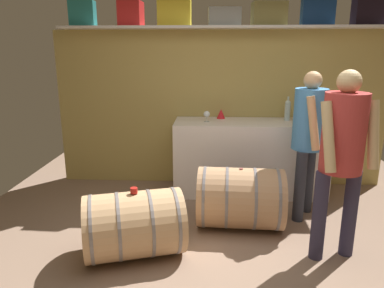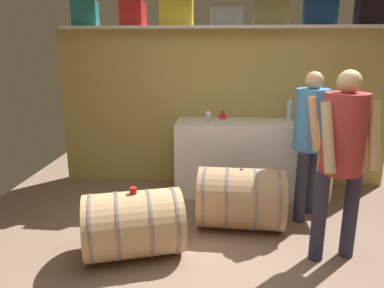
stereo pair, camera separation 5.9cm
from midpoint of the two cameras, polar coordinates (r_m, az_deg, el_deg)
The scene contains 19 objects.
ground_plane at distance 3.67m, azimuth 4.28°, elevation -15.27°, with size 5.63×7.69×0.02m, color #876B58.
back_wall_panel at distance 4.93m, azimuth 4.12°, elevation 5.54°, with size 4.43×0.10×2.08m, color tan.
high_shelf_board at distance 4.73m, azimuth 4.39°, elevation 18.00°, with size 4.07×0.40×0.03m, color silver.
toolcase_teal at distance 5.02m, azimuth -17.35°, elevation 19.18°, with size 0.31×0.18×0.31m, color #237676.
toolcase_red at distance 4.85m, azimuth -10.06°, elevation 19.71°, with size 0.28×0.27×0.30m, color red.
toolcase_yellow at distance 4.77m, azimuth -3.19°, elevation 20.28°, with size 0.41×0.19×0.35m, color yellow.
toolcase_grey at distance 4.74m, azimuth 4.81°, elevation 19.50°, with size 0.39×0.25×0.22m, color gray.
toolcase_olive at distance 4.79m, azimuth 11.78°, elevation 19.59°, with size 0.41×0.24×0.28m, color olive.
toolcase_navy at distance 4.91m, azimuth 19.01°, elevation 19.22°, with size 0.38×0.19×0.32m, color navy.
toolcase_black at distance 5.10m, azimuth 25.94°, elevation 18.45°, with size 0.36×0.18×0.33m, color black.
work_cabinet at distance 4.71m, azimuth 8.73°, elevation -2.12°, with size 1.93×0.64×0.95m, color white.
wine_bottle_clear at distance 4.76m, azimuth 14.61°, elevation 5.29°, with size 0.07×0.07×0.31m.
wine_glass at distance 4.52m, azimuth 1.98°, elevation 4.71°, with size 0.08×0.08×0.14m.
red_funnel at distance 4.77m, azimuth 4.28°, elevation 4.83°, with size 0.11×0.11×0.13m, color red.
wine_barrel_near at distance 3.35m, azimuth -9.70°, elevation -12.52°, with size 1.01×0.83×0.61m.
wine_barrel_far at distance 3.83m, azimuth 7.23°, elevation -8.51°, with size 0.91×0.68×0.65m.
tasting_cup at distance 3.21m, azimuth -9.75°, elevation -7.30°, with size 0.06×0.06×0.05m, color red.
winemaker_pouring at distance 3.26m, azimuth 22.35°, elevation -0.52°, with size 0.53×0.45×1.68m.
visitor_tasting at distance 4.02m, azimuth 17.76°, elevation 2.08°, with size 0.46×0.50×1.62m.
Camera 1 is at (-0.13, -2.62, 1.82)m, focal length 33.53 mm.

